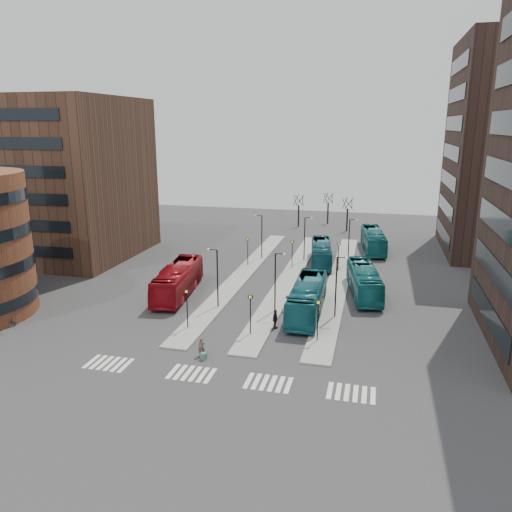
% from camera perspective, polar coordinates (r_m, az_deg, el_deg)
% --- Properties ---
extents(ground, '(160.00, 160.00, 0.00)m').
position_cam_1_polar(ground, '(35.76, -8.20, -16.26)').
color(ground, '#2D2D2F').
rests_on(ground, ground).
extents(island_left, '(2.50, 45.00, 0.15)m').
position_cam_1_polar(island_left, '(63.11, -1.51, -2.04)').
color(island_left, gray).
rests_on(island_left, ground).
extents(island_mid, '(2.50, 45.00, 0.15)m').
position_cam_1_polar(island_mid, '(61.87, 3.86, -2.42)').
color(island_mid, gray).
rests_on(island_mid, ground).
extents(island_right, '(2.50, 45.00, 0.15)m').
position_cam_1_polar(island_right, '(61.19, 9.41, -2.79)').
color(island_right, gray).
rests_on(island_right, ground).
extents(suitcase, '(0.49, 0.42, 0.55)m').
position_cam_1_polar(suitcase, '(41.21, -6.03, -11.32)').
color(suitcase, navy).
rests_on(suitcase, ground).
extents(red_bus, '(4.21, 12.42, 3.39)m').
position_cam_1_polar(red_bus, '(55.91, -8.90, -2.72)').
color(red_bus, maroon).
rests_on(red_bus, ground).
extents(teal_bus_a, '(3.05, 12.12, 3.36)m').
position_cam_1_polar(teal_bus_a, '(49.96, 5.89, -4.78)').
color(teal_bus_a, '#145B65').
rests_on(teal_bus_a, ground).
extents(teal_bus_b, '(3.94, 11.15, 3.04)m').
position_cam_1_polar(teal_bus_b, '(67.90, 7.46, 0.32)').
color(teal_bus_b, '#12515E').
rests_on(teal_bus_b, ground).
extents(teal_bus_c, '(4.53, 11.77, 3.20)m').
position_cam_1_polar(teal_bus_c, '(56.54, 12.23, -2.79)').
color(teal_bus_c, '#146468').
rests_on(teal_bus_c, ground).
extents(teal_bus_d, '(4.12, 11.85, 3.23)m').
position_cam_1_polar(teal_bus_d, '(76.42, 13.25, 1.75)').
color(teal_bus_d, '#136163').
rests_on(teal_bus_d, ground).
extents(traveller, '(0.65, 0.52, 1.55)m').
position_cam_1_polar(traveller, '(41.59, -6.25, -10.31)').
color(traveller, brown).
rests_on(traveller, ground).
extents(commuter_a, '(0.89, 0.77, 1.58)m').
position_cam_1_polar(commuter_a, '(53.68, -9.12, -4.50)').
color(commuter_a, black).
rests_on(commuter_a, ground).
extents(commuter_b, '(0.64, 1.15, 1.85)m').
position_cam_1_polar(commuter_b, '(46.51, 2.21, -7.22)').
color(commuter_b, black).
rests_on(commuter_b, ground).
extents(commuter_c, '(1.14, 1.16, 1.60)m').
position_cam_1_polar(commuter_c, '(50.98, 3.68, -5.38)').
color(commuter_c, black).
rests_on(commuter_c, ground).
extents(bicycle_far, '(1.58, 0.80, 0.79)m').
position_cam_1_polar(bicycle_far, '(52.51, -26.53, -6.84)').
color(bicycle_far, gray).
rests_on(bicycle_far, ground).
extents(crosswalk_stripes, '(22.35, 2.40, 0.01)m').
position_cam_1_polar(crosswalk_stripes, '(38.49, -3.45, -13.71)').
color(crosswalk_stripes, silver).
rests_on(crosswalk_stripes, ground).
extents(office_block, '(25.00, 20.12, 22.00)m').
position_cam_1_polar(office_block, '(77.71, -22.85, 8.23)').
color(office_block, '#4C3123').
rests_on(office_block, ground).
extents(sign_poles, '(12.45, 22.12, 3.65)m').
position_cam_1_polar(sign_poles, '(54.67, 2.22, -2.17)').
color(sign_poles, black).
rests_on(sign_poles, ground).
extents(lamp_posts, '(14.04, 20.24, 6.12)m').
position_cam_1_polar(lamp_posts, '(58.91, 4.19, 0.23)').
color(lamp_posts, black).
rests_on(lamp_posts, ground).
extents(bare_trees, '(10.97, 8.14, 5.90)m').
position_cam_1_polar(bare_trees, '(92.73, 7.81, 4.96)').
color(bare_trees, black).
rests_on(bare_trees, ground).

